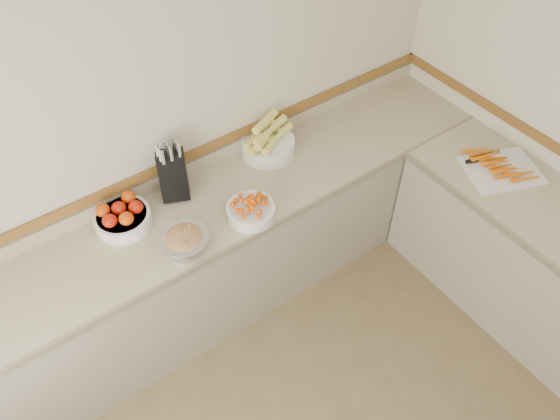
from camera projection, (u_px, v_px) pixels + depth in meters
back_wall at (161, 131)px, 3.03m from camera, size 4.00×0.00×4.00m
counter_back at (206, 261)px, 3.48m from camera, size 4.00×0.65×1.08m
dishwasher at (559, 285)px, 3.38m from camera, size 0.63×0.60×0.84m
knife_block at (173, 174)px, 3.15m from camera, size 0.22×0.24×0.39m
tomato_bowl at (122, 217)px, 3.05m from camera, size 0.32×0.32×0.16m
cherry_tomato_bowl at (251, 209)px, 3.11m from camera, size 0.28×0.28×0.15m
corn_bowl at (268, 142)px, 3.45m from camera, size 0.38×0.34×0.25m
rhubarb_bowl at (185, 243)px, 2.90m from camera, size 0.28×0.28×0.16m
cutting_board at (500, 167)px, 3.39m from camera, size 0.54×0.49×0.06m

